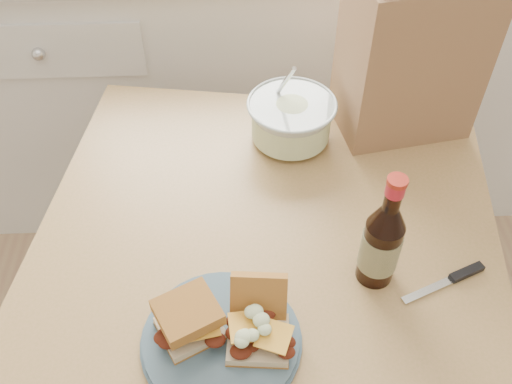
{
  "coord_description": "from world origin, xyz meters",
  "views": [
    {
      "loc": [
        0.01,
        0.07,
        1.59
      ],
      "look_at": [
        0.04,
        0.8,
        0.82
      ],
      "focal_mm": 40.0,
      "sensor_mm": 36.0,
      "label": 1
    }
  ],
  "objects_px": {
    "dining_table": "(266,271)",
    "paper_bag": "(412,55)",
    "coleslaw_bowl": "(291,121)",
    "beer_bottle": "(382,243)",
    "plate": "(221,339)"
  },
  "relations": [
    {
      "from": "beer_bottle",
      "to": "dining_table",
      "type": "bearing_deg",
      "value": 134.78
    },
    {
      "from": "plate",
      "to": "coleslaw_bowl",
      "type": "bearing_deg",
      "value": 72.45
    },
    {
      "from": "dining_table",
      "to": "coleslaw_bowl",
      "type": "xyz_separation_m",
      "value": [
        0.07,
        0.28,
        0.16
      ]
    },
    {
      "from": "plate",
      "to": "dining_table",
      "type": "bearing_deg",
      "value": 67.71
    },
    {
      "from": "paper_bag",
      "to": "dining_table",
      "type": "bearing_deg",
      "value": -143.93
    },
    {
      "from": "beer_bottle",
      "to": "plate",
      "type": "bearing_deg",
      "value": -175.51
    },
    {
      "from": "plate",
      "to": "beer_bottle",
      "type": "bearing_deg",
      "value": 23.82
    },
    {
      "from": "paper_bag",
      "to": "coleslaw_bowl",
      "type": "bearing_deg",
      "value": -178.91
    },
    {
      "from": "dining_table",
      "to": "plate",
      "type": "bearing_deg",
      "value": -103.23
    },
    {
      "from": "dining_table",
      "to": "coleslaw_bowl",
      "type": "relative_size",
      "value": 5.21
    },
    {
      "from": "coleslaw_bowl",
      "to": "dining_table",
      "type": "bearing_deg",
      "value": -103.82
    },
    {
      "from": "beer_bottle",
      "to": "paper_bag",
      "type": "relative_size",
      "value": 0.68
    },
    {
      "from": "dining_table",
      "to": "plate",
      "type": "distance_m",
      "value": 0.26
    },
    {
      "from": "dining_table",
      "to": "paper_bag",
      "type": "bearing_deg",
      "value": 55.03
    },
    {
      "from": "plate",
      "to": "coleslaw_bowl",
      "type": "xyz_separation_m",
      "value": [
        0.16,
        0.5,
        0.04
      ]
    }
  ]
}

